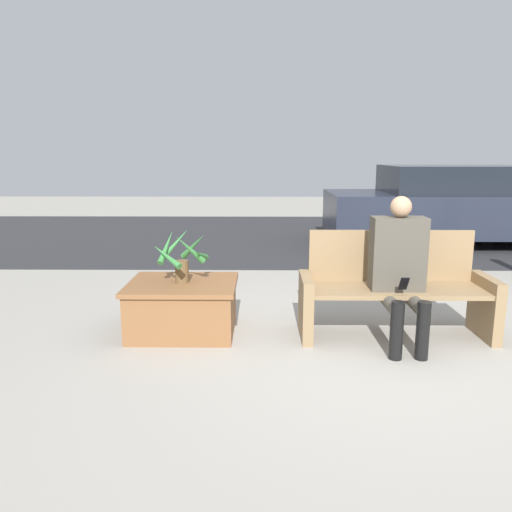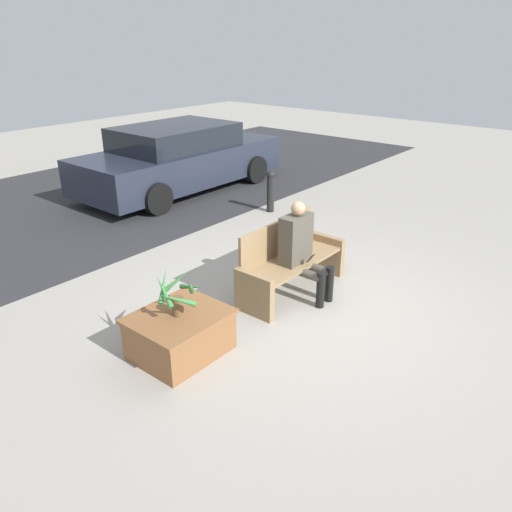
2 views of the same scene
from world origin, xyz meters
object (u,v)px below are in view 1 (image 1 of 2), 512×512
(person_seated, at_px, (400,265))
(potted_plant, at_px, (182,256))
(bench, at_px, (394,289))
(parked_car, at_px, (458,206))
(planter_box, at_px, (183,305))

(person_seated, height_order, potted_plant, person_seated)
(bench, relative_size, parked_car, 0.36)
(planter_box, height_order, potted_plant, potted_plant)
(bench, relative_size, person_seated, 1.34)
(parked_car, bearing_deg, bench, -116.68)
(bench, height_order, potted_plant, potted_plant)
(potted_plant, height_order, parked_car, parked_car)
(bench, bearing_deg, parked_car, 63.32)
(planter_box, xyz_separation_m, potted_plant, (0.00, -0.00, 0.46))
(person_seated, height_order, parked_car, parked_car)
(planter_box, bearing_deg, person_seated, -6.55)
(person_seated, distance_m, potted_plant, 1.87)
(person_seated, xyz_separation_m, potted_plant, (-1.86, 0.21, 0.03))
(planter_box, bearing_deg, parked_car, 47.38)
(potted_plant, relative_size, parked_car, 0.11)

